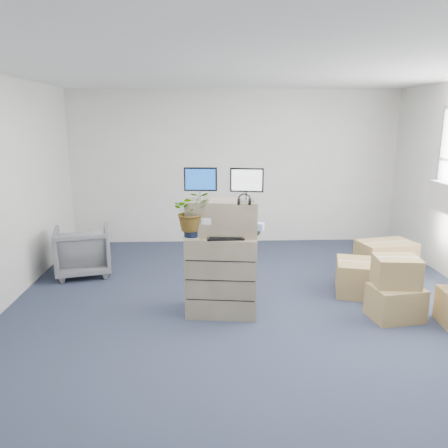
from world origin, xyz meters
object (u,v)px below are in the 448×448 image
Objects in this scene: keyboard at (225,238)px; office_chair at (83,249)px; filing_cabinet_lower at (222,275)px; potted_plant at (191,216)px; water_bottle at (226,224)px; monitor_left at (201,182)px; monitor_right at (247,183)px.

office_chair is at bearing 140.99° from keyboard.
filing_cabinet_lower is 0.51m from keyboard.
potted_plant is (-0.35, -0.08, 0.73)m from filing_cabinet_lower.
water_bottle is at bearing 132.10° from office_chair.
monitor_left is 0.58m from water_bottle.
monitor_right is at bearing -5.50° from monitor_left.
monitor_left is 0.70m from keyboard.
keyboard reaches higher than filing_cabinet_lower.
potted_plant reaches higher than office_chair.
keyboard is at bearing -93.69° from water_bottle.
filing_cabinet_lower is at bearing -127.10° from water_bottle.
monitor_left is at bearing 54.70° from potted_plant.
office_chair is (-2.06, 1.57, -0.57)m from keyboard.
monitor_left is 0.70× the size of potted_plant.
monitor_right is at bearing 3.88° from filing_cabinet_lower.
office_chair is at bearing 138.02° from potted_plant.
monitor_right is at bearing -18.33° from water_bottle.
potted_plant is (-0.11, -0.15, -0.37)m from monitor_left.
monitor_right is 0.48× the size of office_chair.
monitor_right is (0.28, -0.02, 1.10)m from filing_cabinet_lower.
monitor_right is at bearing 5.75° from potted_plant.
water_bottle reaches higher than office_chair.
filing_cabinet_lower is 2.28× the size of keyboard.
water_bottle is (0.05, 0.06, 0.60)m from filing_cabinet_lower.
filing_cabinet_lower is 3.97× the size of water_bottle.
potted_plant is at bearing -121.16° from monitor_left.
water_bottle is 0.44m from potted_plant.
keyboard is 0.46m from potted_plant.
monitor_left and monitor_right have the same top height.
monitor_right is 2.96m from office_chair.
monitor_right is at bearing 25.99° from keyboard.
monitor_right reaches higher than keyboard.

